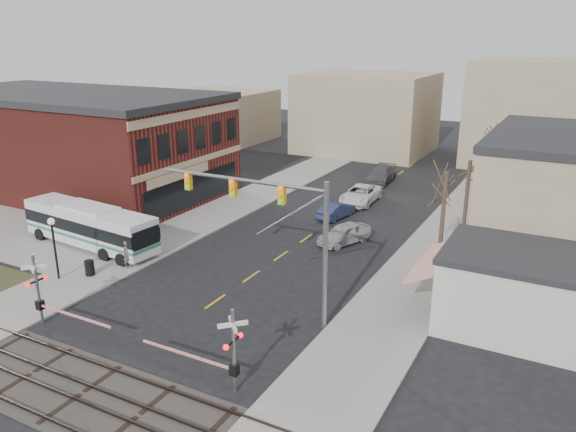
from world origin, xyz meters
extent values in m
plane|color=black|center=(0.00, 0.00, 0.00)|extent=(160.00, 160.00, 0.00)
cube|color=gray|center=(-9.50, 20.00, 0.06)|extent=(5.00, 60.00, 0.12)
cube|color=gray|center=(9.50, 20.00, 0.06)|extent=(5.00, 60.00, 0.12)
cube|color=gray|center=(-22.00, 5.00, 0.06)|extent=(20.00, 10.00, 0.11)
cube|color=#332D28|center=(0.00, -8.00, 0.03)|extent=(160.00, 5.00, 0.06)
cube|color=#2D231E|center=(0.00, -7.52, 0.12)|extent=(160.00, 0.08, 0.14)
cube|color=#2D231E|center=(0.00, -6.08, 0.12)|extent=(160.00, 0.08, 0.14)
cube|color=#2D231E|center=(0.00, -9.92, 0.12)|extent=(160.00, 0.08, 0.14)
cube|color=#2D231E|center=(0.00, -8.48, 0.12)|extent=(160.00, 0.08, 0.14)
cube|color=maroon|center=(-27.00, 16.00, 4.50)|extent=(30.00, 15.00, 9.00)
cube|color=#262628|center=(-27.00, 16.00, 9.30)|extent=(30.40, 15.40, 0.60)
cube|color=tan|center=(-11.95, 16.00, 4.30)|extent=(0.10, 15.00, 0.50)
cube|color=tan|center=(-11.95, 16.00, 8.40)|extent=(0.10, 15.00, 0.70)
cube|color=black|center=(-11.95, 16.00, 1.80)|extent=(0.08, 13.00, 2.60)
cube|color=beige|center=(16.00, 7.00, 2.00)|extent=(8.00, 6.00, 4.00)
cube|color=#262628|center=(16.00, 7.00, 4.15)|extent=(8.20, 6.20, 0.30)
cube|color=red|center=(11.20, 7.00, 3.00)|extent=(1.68, 6.00, 0.87)
cylinder|color=#382B21|center=(10.50, 12.00, 3.50)|extent=(0.28, 0.28, 6.75)
cylinder|color=#382B21|center=(10.80, 18.00, 3.27)|extent=(0.28, 0.28, 6.30)
cylinder|color=#382B21|center=(11.00, 26.00, 3.72)|extent=(0.28, 0.28, 7.20)
cube|color=silver|center=(-13.00, 4.94, 1.73)|extent=(11.85, 3.61, 2.56)
cube|color=black|center=(-13.00, 4.94, 1.89)|extent=(11.89, 3.66, 0.87)
cube|color=#28795C|center=(-13.00, 4.94, 1.12)|extent=(11.89, 3.66, 0.19)
cylinder|color=black|center=(-13.00, 4.94, 0.49)|extent=(1.21, 2.61, 0.97)
cylinder|color=gray|center=(6.82, 2.26, 4.00)|extent=(0.28, 0.28, 8.00)
cylinder|color=gray|center=(1.83, 2.26, 7.50)|extent=(9.98, 0.20, 0.20)
cube|color=gold|center=(4.32, 2.26, 7.00)|extent=(0.35, 0.30, 1.00)
cube|color=gold|center=(1.32, 2.26, 7.00)|extent=(0.35, 0.30, 1.00)
cube|color=gold|center=(-1.68, 2.26, 7.00)|extent=(0.35, 0.30, 1.00)
cylinder|color=gray|center=(-6.74, -4.50, 2.00)|extent=(0.16, 0.16, 4.00)
cube|color=silver|center=(-6.74, -4.50, 3.30)|extent=(1.00, 1.00, 0.18)
cube|color=silver|center=(-6.74, -4.50, 3.30)|extent=(1.00, 1.00, 0.18)
sphere|color=#FF0C0C|center=(-6.74, -5.05, 2.50)|extent=(0.26, 0.26, 0.26)
sphere|color=#FF0C0C|center=(-6.74, -3.95, 2.50)|extent=(0.26, 0.26, 0.26)
cube|color=black|center=(-6.74, -4.50, 1.10)|extent=(0.35, 0.35, 0.50)
cube|color=#FF0C0C|center=(-4.14, -4.50, 1.10)|extent=(5.00, 0.10, 0.10)
cylinder|color=gray|center=(5.76, -4.71, 2.00)|extent=(0.16, 0.16, 4.00)
cube|color=silver|center=(5.76, -4.71, 3.30)|extent=(1.00, 1.00, 0.18)
cube|color=silver|center=(5.76, -4.71, 3.30)|extent=(1.00, 1.00, 0.18)
sphere|color=#FF0C0C|center=(5.76, -5.26, 2.50)|extent=(0.26, 0.26, 0.26)
sphere|color=#FF0C0C|center=(5.76, -4.16, 2.50)|extent=(0.26, 0.26, 0.26)
cube|color=black|center=(5.76, -4.71, 1.10)|extent=(0.35, 0.35, 0.50)
cube|color=#FF0C0C|center=(3.16, -4.71, 1.10)|extent=(5.00, 0.10, 0.10)
cylinder|color=black|center=(-10.51, -0.18, 1.95)|extent=(0.14, 0.14, 3.66)
sphere|color=silver|center=(-10.51, -0.18, 3.93)|extent=(0.44, 0.44, 0.44)
cylinder|color=black|center=(-9.15, 1.14, 0.61)|extent=(0.60, 0.60, 0.98)
imported|color=#A1A2A6|center=(2.93, 14.42, 0.76)|extent=(3.42, 4.82, 1.52)
imported|color=#1D2648|center=(0.02, 19.62, 0.68)|extent=(2.11, 4.30, 1.36)
imported|color=white|center=(0.21, 24.82, 0.79)|extent=(2.83, 5.81, 1.59)
imported|color=#45454A|center=(-0.61, 32.74, 0.79)|extent=(2.56, 5.58, 1.58)
imported|color=#5F504C|center=(-7.83, 3.23, 1.05)|extent=(0.59, 0.77, 1.87)
imported|color=#2E3551|center=(-10.45, 8.36, 0.95)|extent=(1.02, 0.99, 1.66)
camera|label=1|loc=(17.65, -22.09, 14.93)|focal=35.00mm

